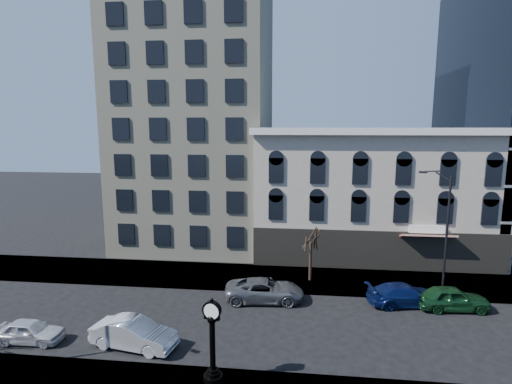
# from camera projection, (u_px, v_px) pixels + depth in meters

# --- Properties ---
(ground) EXTENTS (160.00, 160.00, 0.00)m
(ground) POSITION_uv_depth(u_px,v_px,m) (219.00, 323.00, 25.94)
(ground) COLOR black
(ground) RESTS_ON ground
(sidewalk_far) EXTENTS (160.00, 6.00, 0.12)m
(sidewalk_far) POSITION_uv_depth(u_px,v_px,m) (238.00, 276.00, 33.78)
(sidewalk_far) COLOR gray
(sidewalk_far) RESTS_ON ground
(cream_tower) EXTENTS (15.90, 15.40, 42.50)m
(cream_tower) POSITION_uv_depth(u_px,v_px,m) (195.00, 62.00, 42.00)
(cream_tower) COLOR beige
(cream_tower) RESTS_ON ground
(victorian_row) EXTENTS (22.60, 11.19, 12.50)m
(victorian_row) POSITION_uv_depth(u_px,v_px,m) (370.00, 194.00, 39.25)
(victorian_row) COLOR #B6A996
(victorian_row) RESTS_ON ground
(street_clock) EXTENTS (0.98, 0.98, 4.32)m
(street_clock) POSITION_uv_depth(u_px,v_px,m) (212.00, 343.00, 19.58)
(street_clock) COLOR black
(street_clock) RESTS_ON sidewalk_near
(street_lamp_far) EXTENTS (2.31, 1.21, 9.50)m
(street_lamp_far) POSITION_uv_depth(u_px,v_px,m) (439.00, 200.00, 29.25)
(street_lamp_far) COLOR black
(street_lamp_far) RESTS_ON sidewalk_far
(bare_tree_far) EXTENTS (3.00, 3.00, 5.14)m
(bare_tree_far) POSITION_uv_depth(u_px,v_px,m) (311.00, 234.00, 32.25)
(bare_tree_far) COLOR #302218
(bare_tree_far) RESTS_ON sidewalk_far
(car_near_a) EXTENTS (3.97, 1.67, 1.34)m
(car_near_a) POSITION_uv_depth(u_px,v_px,m) (30.00, 331.00, 23.53)
(car_near_a) COLOR silver
(car_near_a) RESTS_ON ground
(car_near_b) EXTENTS (5.24, 2.59, 1.65)m
(car_near_b) POSITION_uv_depth(u_px,v_px,m) (134.00, 334.00, 22.94)
(car_near_b) COLOR silver
(car_near_b) RESTS_ON ground
(car_far_a) EXTENTS (5.92, 3.11, 1.59)m
(car_far_a) POSITION_uv_depth(u_px,v_px,m) (265.00, 290.00, 29.11)
(car_far_a) COLOR #595B60
(car_far_a) RESTS_ON ground
(car_far_b) EXTENTS (5.61, 3.12, 1.54)m
(car_far_b) POSITION_uv_depth(u_px,v_px,m) (405.00, 295.00, 28.41)
(car_far_b) COLOR #0C194C
(car_far_b) RESTS_ON ground
(car_far_c) EXTENTS (4.95, 2.28, 1.64)m
(car_far_c) POSITION_uv_depth(u_px,v_px,m) (453.00, 298.00, 27.68)
(car_far_c) COLOR #143F1E
(car_far_c) RESTS_ON ground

